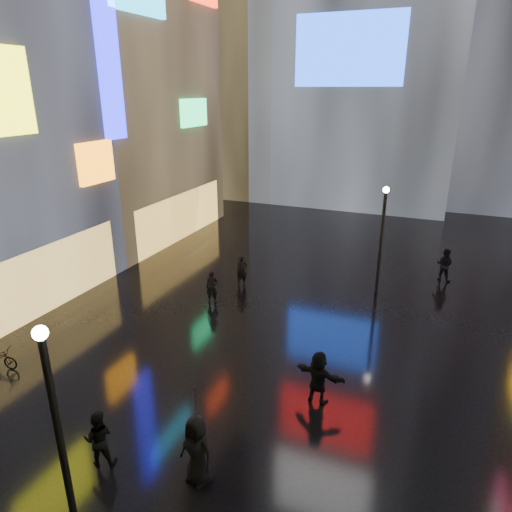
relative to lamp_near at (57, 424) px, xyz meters
The scene contains 12 objects.
ground 14.03m from the lamp_near, 81.19° to the left, with size 140.00×140.00×0.00m, color black.
building_left_far 25.29m from the lamp_near, 125.36° to the left, with size 10.28×12.00×22.00m.
tower_flank_left 38.82m from the lamp_near, 108.50° to the left, with size 10.00×10.00×26.00m, color black.
lamp_near is the anchor object (origin of this frame).
lamp_far 16.31m from the lamp_near, 74.73° to the left, with size 0.30×0.30×5.20m.
pedestrian_1 2.90m from the lamp_near, 113.74° to the left, with size 0.78×0.61×1.61m, color black.
pedestrian_4 3.55m from the lamp_near, 50.67° to the left, with size 0.94×0.61×1.92m, color black.
pedestrian_5 7.79m from the lamp_near, 59.30° to the left, with size 1.65×0.52×1.77m, color black.
pedestrian_6 11.99m from the lamp_near, 102.47° to the left, with size 0.57×0.37×1.56m, color black.
pedestrian_7 19.94m from the lamp_near, 68.50° to the left, with size 0.84×0.65×1.73m, color black.
umbrella_2 3.00m from the lamp_near, 50.67° to the left, with size 1.01×1.03×0.93m, color black.
pedestrian_8 14.19m from the lamp_near, 98.63° to the left, with size 0.57×0.38×1.57m, color black.
Camera 1 is at (4.53, 1.03, 9.37)m, focal length 32.00 mm.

